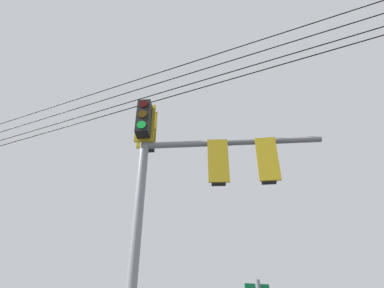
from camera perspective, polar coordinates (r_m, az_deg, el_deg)
name	(u,v)px	position (r m, az deg, el deg)	size (l,w,h in m)	color
signal_mast_assembly	(178,184)	(7.25, -2.41, -6.74)	(4.15, 1.17, 7.32)	gray
overhead_wire_span	(188,78)	(8.50, -0.72, 10.87)	(20.64, 11.67, 1.66)	black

